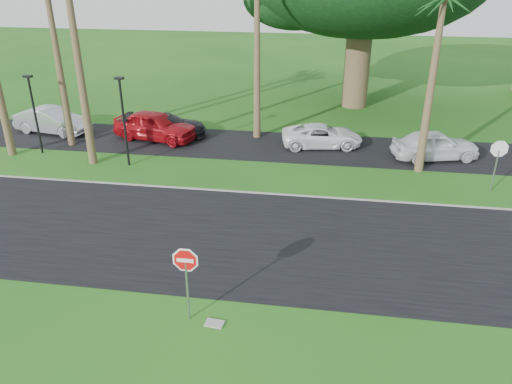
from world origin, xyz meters
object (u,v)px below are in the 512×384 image
object	(u,v)px
stop_sign_near	(186,270)
car_pickup	(435,145)
stop_sign_far	(498,156)
car_dark	(166,126)
car_minivan	(322,136)
car_red	(155,126)
car_silver	(52,121)

from	to	relation	value
stop_sign_near	car_pickup	distance (m)	17.68
stop_sign_far	car_pickup	xyz separation A→B (m)	(-1.97, 3.85, -1.00)
stop_sign_near	stop_sign_far	distance (m)	15.91
car_dark	car_minivan	bearing A→B (deg)	-101.55
car_minivan	car_dark	bearing A→B (deg)	78.45
car_pickup	stop_sign_near	bearing A→B (deg)	132.74
stop_sign_near	car_dark	world-z (taller)	stop_sign_near
stop_sign_far	car_pickup	world-z (taller)	stop_sign_far
stop_sign_near	car_red	distance (m)	16.89
stop_sign_far	car_minivan	xyz separation A→B (m)	(-8.05, 4.89, -1.14)
stop_sign_far	car_silver	bearing A→B (deg)	-11.13
stop_sign_near	car_dark	bearing A→B (deg)	110.17
car_silver	car_minivan	xyz separation A→B (m)	(16.59, 0.04, -0.14)
stop_sign_near	car_pickup	bearing A→B (deg)	57.30
stop_sign_far	car_red	bearing A→B (deg)	-14.43
car_red	car_dark	bearing A→B (deg)	-25.58
stop_sign_far	stop_sign_near	bearing A→B (deg)	43.73
stop_sign_near	car_silver	bearing A→B (deg)	129.66
car_dark	car_pickup	xyz separation A→B (m)	(15.48, -1.34, 0.07)
car_red	car_minivan	xyz separation A→B (m)	(9.85, 0.28, -0.22)
car_dark	car_pickup	size ratio (longest dim) A/B	1.06
car_red	car_minivan	bearing A→B (deg)	-76.15
car_red	car_minivan	size ratio (longest dim) A/B	1.10
car_silver	car_pickup	size ratio (longest dim) A/B	1.03
car_minivan	car_pickup	world-z (taller)	car_pickup
car_minivan	stop_sign_far	bearing A→B (deg)	-130.96
car_dark	car_minivan	world-z (taller)	car_dark
stop_sign_far	car_silver	size ratio (longest dim) A/B	0.56
car_red	car_pickup	world-z (taller)	car_red
stop_sign_far	car_silver	world-z (taller)	stop_sign_far
car_silver	car_red	size ratio (longest dim) A/B	0.94
car_pickup	stop_sign_far	bearing A→B (deg)	-167.52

